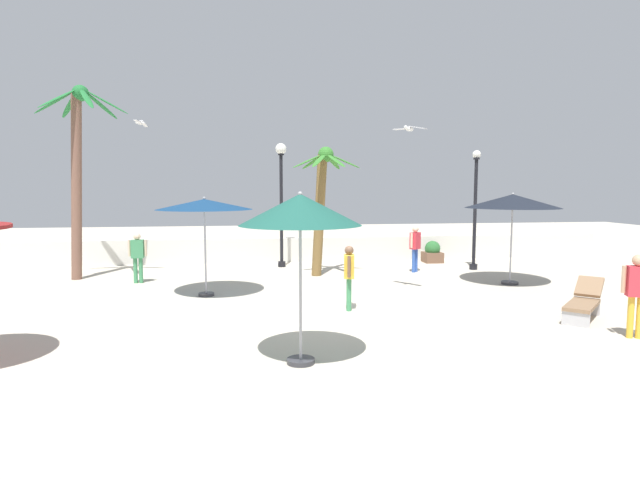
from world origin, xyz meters
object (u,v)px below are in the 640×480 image
object	(u,v)px
lamp_post_1	(281,188)
seagull_0	(141,123)
planter	(432,253)
patio_umbrella_2	(300,211)
guest_2	(637,288)
lamp_post_0	(475,206)
guest_0	(349,272)
guest_3	(138,253)
patio_umbrella_0	(513,202)
patio_umbrella_1	(204,205)
seagull_1	(409,129)
lounge_chair_0	(584,301)
palm_tree_0	(78,162)
guest_1	(415,244)
palm_tree_1	(322,195)

from	to	relation	value
lamp_post_1	seagull_0	world-z (taller)	seagull_0
seagull_0	planter	xyz separation A→B (m)	(11.25, -2.21, -5.06)
patio_umbrella_2	guest_2	size ratio (longest dim) A/B	1.75
lamp_post_0	guest_0	xyz separation A→B (m)	(-5.67, -5.47, -1.32)
guest_3	seagull_0	size ratio (longest dim) A/B	1.15
patio_umbrella_0	patio_umbrella_1	size ratio (longest dim) A/B	1.04
seagull_1	lamp_post_0	bearing A→B (deg)	47.44
lamp_post_1	planter	bearing A→B (deg)	2.77
lamp_post_0	planter	bearing A→B (deg)	113.18
lounge_chair_0	palm_tree_0	bearing A→B (deg)	151.29
patio_umbrella_0	patio_umbrella_1	bearing A→B (deg)	-177.44
lamp_post_0	lamp_post_1	world-z (taller)	lamp_post_1
patio_umbrella_2	guest_3	world-z (taller)	patio_umbrella_2
lamp_post_0	guest_1	xyz separation A→B (m)	(-2.27, -0.25, -1.29)
guest_2	planter	bearing A→B (deg)	91.20
patio_umbrella_2	guest_2	xyz separation A→B (m)	(6.62, 0.51, -1.56)
patio_umbrella_2	seagull_1	bearing A→B (deg)	55.32
patio_umbrella_1	guest_3	world-z (taller)	patio_umbrella_1
patio_umbrella_0	guest_1	size ratio (longest dim) A/B	1.75
patio_umbrella_1	planter	xyz separation A→B (m)	(8.35, 5.19, -2.08)
patio_umbrella_0	seagull_1	size ratio (longest dim) A/B	3.11
lamp_post_1	guest_2	distance (m)	12.07
seagull_0	planter	world-z (taller)	seagull_0
palm_tree_0	lamp_post_1	distance (m)	6.77
lounge_chair_0	guest_0	world-z (taller)	guest_0
patio_umbrella_1	seagull_0	distance (m)	8.49
lamp_post_0	guest_1	distance (m)	2.62
palm_tree_0	guest_0	size ratio (longest dim) A/B	3.91
guest_2	planter	world-z (taller)	guest_2
palm_tree_1	guest_0	bearing A→B (deg)	-91.07
guest_1	palm_tree_1	bearing A→B (deg)	-176.50
palm_tree_1	lounge_chair_0	xyz separation A→B (m)	(4.99, -6.54, -2.27)
lamp_post_1	seagull_1	size ratio (longest dim) A/B	5.02
palm_tree_1	guest_2	distance (m)	9.66
palm_tree_1	guest_2	bearing A→B (deg)	-58.51
lounge_chair_0	seagull_1	size ratio (longest dim) A/B	1.91
patio_umbrella_1	guest_0	world-z (taller)	patio_umbrella_1
palm_tree_1	seagull_0	xyz separation A→B (m)	(-6.50, 4.59, 2.78)
patio_umbrella_2	guest_0	size ratio (longest dim) A/B	1.85
seagull_1	planter	xyz separation A→B (m)	(2.99, 6.07, -4.09)
lounge_chair_0	guest_2	world-z (taller)	guest_2
palm_tree_0	seagull_0	distance (m)	4.67
palm_tree_0	guest_1	size ratio (longest dim) A/B	3.80
guest_2	seagull_0	xyz separation A→B (m)	(-11.47, 12.70, 4.45)
planter	guest_3	bearing A→B (deg)	-164.42
lamp_post_1	planter	xyz separation A→B (m)	(5.93, 0.29, -2.53)
lounge_chair_0	palm_tree_1	bearing A→B (deg)	127.32
guest_2	planter	distance (m)	10.51
guest_1	planter	xyz separation A→B (m)	(1.45, 2.17, -0.58)
palm_tree_1	lamp_post_0	xyz separation A→B (m)	(5.57, 0.45, -0.41)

